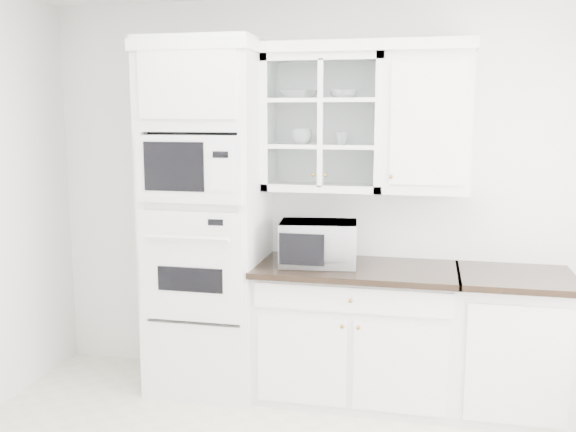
# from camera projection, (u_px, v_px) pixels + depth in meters

# --- Properties ---
(room_shell) EXTENTS (4.00, 3.50, 2.70)m
(room_shell) POSITION_uv_depth(u_px,v_px,m) (281.00, 141.00, 3.19)
(room_shell) COLOR white
(room_shell) RESTS_ON ground
(oven_column) EXTENTS (0.76, 0.68, 2.40)m
(oven_column) POSITION_uv_depth(u_px,v_px,m) (207.00, 219.00, 4.39)
(oven_column) COLOR white
(oven_column) RESTS_ON ground
(base_cabinet_run) EXTENTS (1.32, 0.67, 0.92)m
(base_cabinet_run) POSITION_uv_depth(u_px,v_px,m) (356.00, 331.00, 4.32)
(base_cabinet_run) COLOR white
(base_cabinet_run) RESTS_ON ground
(extra_base_cabinet) EXTENTS (0.72, 0.67, 0.92)m
(extra_base_cabinet) POSITION_uv_depth(u_px,v_px,m) (512.00, 343.00, 4.10)
(extra_base_cabinet) COLOR white
(extra_base_cabinet) RESTS_ON ground
(upper_cabinet_glass) EXTENTS (0.80, 0.33, 0.90)m
(upper_cabinet_glass) POSITION_uv_depth(u_px,v_px,m) (324.00, 123.00, 4.28)
(upper_cabinet_glass) COLOR white
(upper_cabinet_glass) RESTS_ON room_shell
(upper_cabinet_solid) EXTENTS (0.55, 0.33, 0.90)m
(upper_cabinet_solid) POSITION_uv_depth(u_px,v_px,m) (428.00, 124.00, 4.14)
(upper_cabinet_solid) COLOR white
(upper_cabinet_solid) RESTS_ON room_shell
(crown_molding) EXTENTS (2.14, 0.38, 0.07)m
(crown_molding) POSITION_uv_depth(u_px,v_px,m) (309.00, 49.00, 4.21)
(crown_molding) COLOR white
(crown_molding) RESTS_ON room_shell
(countertop_microwave) EXTENTS (0.55, 0.47, 0.29)m
(countertop_microwave) POSITION_uv_depth(u_px,v_px,m) (318.00, 243.00, 4.25)
(countertop_microwave) COLOR white
(countertop_microwave) RESTS_ON base_cabinet_run
(bowl_a) EXTENTS (0.29, 0.29, 0.06)m
(bowl_a) POSITION_uv_depth(u_px,v_px,m) (300.00, 95.00, 4.28)
(bowl_a) COLOR white
(bowl_a) RESTS_ON upper_cabinet_glass
(bowl_b) EXTENTS (0.20, 0.20, 0.06)m
(bowl_b) POSITION_uv_depth(u_px,v_px,m) (344.00, 94.00, 4.21)
(bowl_b) COLOR white
(bowl_b) RESTS_ON upper_cabinet_glass
(cup_a) EXTENTS (0.17, 0.17, 0.10)m
(cup_a) POSITION_uv_depth(u_px,v_px,m) (302.00, 136.00, 4.33)
(cup_a) COLOR white
(cup_a) RESTS_ON upper_cabinet_glass
(cup_b) EXTENTS (0.11, 0.11, 0.08)m
(cup_b) POSITION_uv_depth(u_px,v_px,m) (342.00, 138.00, 4.28)
(cup_b) COLOR white
(cup_b) RESTS_ON upper_cabinet_glass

